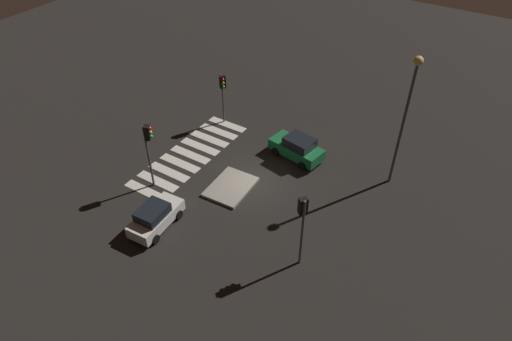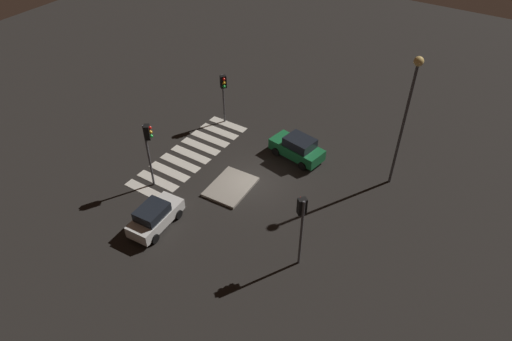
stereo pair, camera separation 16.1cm
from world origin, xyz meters
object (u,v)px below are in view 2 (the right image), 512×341
Objects in this scene: car_green at (297,148)px; traffic_light_north at (301,216)px; traffic_light_south at (223,88)px; street_lamp at (408,104)px; traffic_island at (231,187)px; car_white at (155,216)px; traffic_light_east at (148,141)px.

car_green is 0.88× the size of traffic_light_north.
street_lamp reaches higher than traffic_light_south.
car_green is (-5.21, 2.05, 0.74)m from traffic_island.
traffic_light_east reaches higher than car_white.
traffic_light_north is at bearing 129.10° from car_green.
traffic_island is 0.84× the size of car_green.
car_green is at bearing 31.30° from traffic_light_south.
car_white is at bearing -18.72° from traffic_island.
traffic_light_east is 0.52× the size of street_lamp.
traffic_light_south reaches higher than car_white.
traffic_light_east reaches higher than traffic_island.
car_white is (10.39, -3.80, -0.05)m from car_green.
car_white is at bearing 53.00° from traffic_light_north.
traffic_light_east reaches higher than traffic_light_south.
car_white is at bearing -41.91° from street_lamp.
traffic_island is 0.83× the size of traffic_light_south.
traffic_light_south is at bearing -0.21° from traffic_light_north.
traffic_light_east reaches higher than car_green.
traffic_light_north is (0.55, 10.94, -0.03)m from traffic_light_east.
car_green reaches higher than car_white.
traffic_light_south is 13.65m from street_lamp.
traffic_island is 8.34m from traffic_light_south.
street_lamp is (-8.65, 12.85, 2.43)m from traffic_light_east.
street_lamp reaches higher than car_green.
traffic_light_north is (-2.23, 8.35, 2.71)m from car_white.
traffic_light_south reaches higher than car_green.
car_white reaches higher than traffic_island.
car_green is at bearing -80.82° from street_lamp.
traffic_light_north reaches higher than car_white.
traffic_island is 5.65m from car_green.
traffic_light_south is at bearing 2.80° from car_green.
car_green reaches higher than traffic_island.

